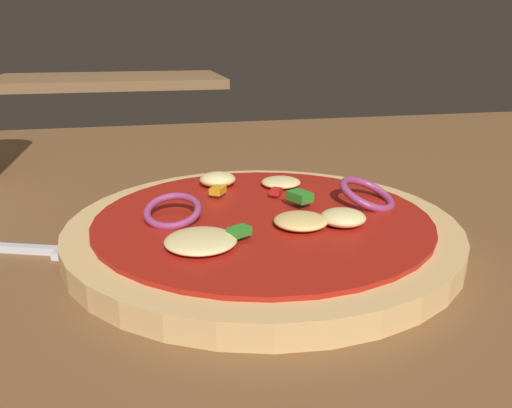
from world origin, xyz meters
The scene contains 4 objects.
dining_table centered at (0.00, 0.00, 0.02)m, with size 1.40×0.94×0.03m.
pizza centered at (0.01, -0.02, 0.04)m, with size 0.26×0.26×0.04m.
fork centered at (-0.16, -0.01, 0.03)m, with size 0.18×0.08×0.01m.
background_table centered at (-0.16, 1.50, 0.02)m, with size 0.75×0.44×0.03m.
Camera 1 is at (-0.07, -0.34, 0.17)m, focal length 35.57 mm.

